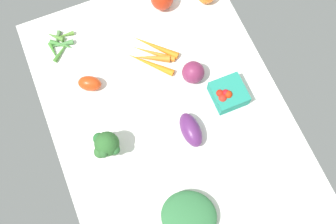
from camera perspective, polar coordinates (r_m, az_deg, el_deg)
tablecloth at (r=129.57cm, az=0.00°, el=-0.44°), size 104.00×76.00×2.00cm
carrot_bunch at (r=136.04cm, az=-2.34°, el=8.37°), size 20.35×17.94×2.56cm
okra_pile at (r=143.65cm, az=-15.66°, el=9.69°), size 12.98×10.19×1.97cm
broccoli_head at (r=120.12cm, az=-9.10°, el=-4.87°), size 8.56×8.51×11.02cm
roma_tomato at (r=132.48cm, az=-11.44°, el=4.14°), size 8.25×9.30×5.05cm
leafy_greens_clump at (r=119.58cm, az=3.10°, el=-15.02°), size 21.60×22.18×5.20cm
eggplant at (r=123.98cm, az=3.37°, el=-2.64°), size 11.86×6.11×6.11cm
berry_basket at (r=129.61cm, az=8.80°, el=2.66°), size 10.65×10.65×6.23cm
red_onion_center at (r=130.39cm, az=3.72°, el=5.84°), size 7.60×7.60×7.60cm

